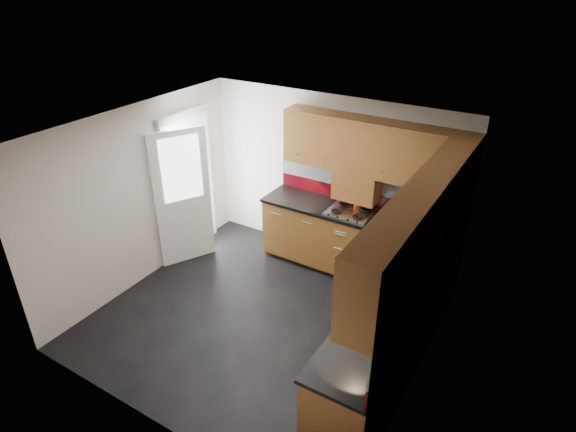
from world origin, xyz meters
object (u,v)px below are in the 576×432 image
Objects in this scene: gas_hob at (350,212)px; utensil_pot at (358,200)px; toaster at (452,228)px; food_processor at (405,267)px.

utensil_pot is (0.01, 0.23, 0.08)m from gas_hob.
toaster reaches higher than gas_hob.
utensil_pot reaches higher than gas_hob.
toaster is at bearing -4.87° from utensil_pot.
utensil_pot is 1.73m from food_processor.
food_processor is at bearing -98.51° from toaster.
toaster is (1.30, 0.12, 0.07)m from gas_hob.
food_processor is at bearing -50.08° from utensil_pot.
utensil_pot reaches higher than toaster.
utensil_pot is at bearing 129.92° from food_processor.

